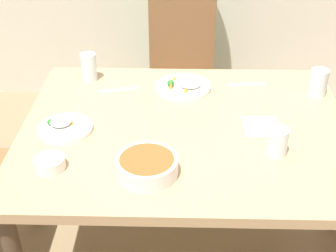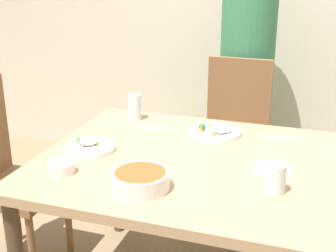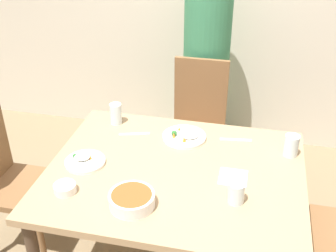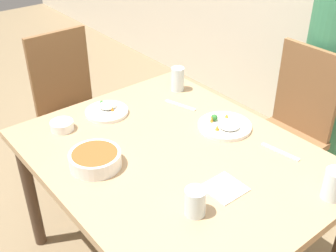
# 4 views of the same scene
# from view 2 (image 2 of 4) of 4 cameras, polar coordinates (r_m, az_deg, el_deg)

# --- Properties ---
(dining_table) EXTENTS (1.31, 1.04, 0.73)m
(dining_table) POSITION_cam_2_polar(r_m,az_deg,el_deg) (1.97, 3.79, -6.17)
(dining_table) COLOR tan
(dining_table) RESTS_ON ground_plane
(chair_adult_spot) EXTENTS (0.40, 0.40, 0.96)m
(chair_adult_spot) POSITION_cam_2_polar(r_m,az_deg,el_deg) (2.80, 8.01, -1.32)
(chair_adult_spot) COLOR brown
(chair_adult_spot) RESTS_ON ground_plane
(chair_empty_left) EXTENTS (0.40, 0.40, 0.96)m
(chair_empty_left) POSITION_cam_2_polar(r_m,az_deg,el_deg) (2.47, -19.36, -5.36)
(chair_empty_left) COLOR brown
(chair_empty_left) RESTS_ON ground_plane
(person_adult) EXTENTS (0.34, 0.34, 1.62)m
(person_adult) POSITION_cam_2_polar(r_m,az_deg,el_deg) (3.04, 9.45, 5.08)
(person_adult) COLOR #387F56
(person_adult) RESTS_ON ground_plane
(bowl_curry) EXTENTS (0.21, 0.21, 0.06)m
(bowl_curry) POSITION_cam_2_polar(r_m,az_deg,el_deg) (1.69, -3.39, -6.54)
(bowl_curry) COLOR white
(bowl_curry) RESTS_ON dining_table
(plate_rice_adult) EXTENTS (0.21, 0.21, 0.05)m
(plate_rice_adult) POSITION_cam_2_polar(r_m,az_deg,el_deg) (2.06, -9.46, -2.45)
(plate_rice_adult) COLOR white
(plate_rice_adult) RESTS_ON dining_table
(plate_rice_child) EXTENTS (0.25, 0.25, 0.05)m
(plate_rice_child) POSITION_cam_2_polar(r_m,az_deg,el_deg) (2.21, 5.74, -0.67)
(plate_rice_child) COLOR white
(plate_rice_child) RESTS_ON dining_table
(bowl_rice_small) EXTENTS (0.11, 0.11, 0.04)m
(bowl_rice_small) POSITION_cam_2_polar(r_m,az_deg,el_deg) (1.86, -12.91, -4.89)
(bowl_rice_small) COLOR white
(bowl_rice_small) RESTS_ON dining_table
(glass_water_tall) EXTENTS (0.08, 0.08, 0.10)m
(glass_water_tall) POSITION_cam_2_polar(r_m,az_deg,el_deg) (1.70, 12.95, -6.19)
(glass_water_tall) COLOR silver
(glass_water_tall) RESTS_ON dining_table
(glass_water_center) EXTENTS (0.07, 0.07, 0.13)m
(glass_water_center) POSITION_cam_2_polar(r_m,az_deg,el_deg) (2.40, -4.10, 2.32)
(glass_water_center) COLOR silver
(glass_water_center) RESTS_ON dining_table
(napkin_folded) EXTENTS (0.14, 0.14, 0.01)m
(napkin_folded) POSITION_cam_2_polar(r_m,az_deg,el_deg) (1.89, 12.66, -5.12)
(napkin_folded) COLOR white
(napkin_folded) RESTS_ON dining_table
(fork_steel) EXTENTS (0.18, 0.04, 0.01)m
(fork_steel) POSITION_cam_2_polar(r_m,az_deg,el_deg) (2.22, 13.29, -1.38)
(fork_steel) COLOR silver
(fork_steel) RESTS_ON dining_table
(spoon_steel) EXTENTS (0.18, 0.07, 0.01)m
(spoon_steel) POSITION_cam_2_polar(r_m,az_deg,el_deg) (2.27, -1.67, -0.28)
(spoon_steel) COLOR silver
(spoon_steel) RESTS_ON dining_table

